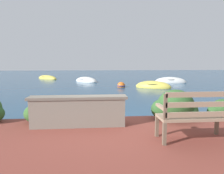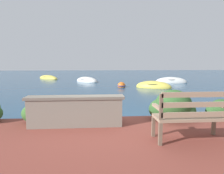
% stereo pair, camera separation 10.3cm
% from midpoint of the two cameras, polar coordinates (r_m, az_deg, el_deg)
% --- Properties ---
extents(ground_plane, '(80.00, 80.00, 0.00)m').
position_cam_midpoint_polar(ground_plane, '(5.40, -0.40, -10.73)').
color(ground_plane, navy).
extents(park_bench, '(1.29, 0.48, 0.93)m').
position_cam_midpoint_polar(park_bench, '(3.92, 22.33, -7.41)').
color(park_bench, brown).
rests_on(park_bench, patio_terrace).
extents(stone_wall, '(2.17, 0.39, 0.68)m').
position_cam_midpoint_polar(stone_wall, '(4.57, -9.72, -6.75)').
color(stone_wall, gray).
rests_on(stone_wall, patio_terrace).
extents(hedge_clump_left, '(0.91, 0.65, 0.62)m').
position_cam_midpoint_polar(hedge_clump_left, '(5.05, -19.16, -6.66)').
color(hedge_clump_left, '#38662D').
rests_on(hedge_clump_left, patio_terrace).
extents(hedge_clump_centre, '(0.88, 0.63, 0.60)m').
position_cam_midpoint_polar(hedge_clump_centre, '(4.86, -2.24, -6.88)').
color(hedge_clump_centre, '#426B33').
rests_on(hedge_clump_centre, patio_terrace).
extents(hedge_clump_right, '(1.13, 0.81, 0.77)m').
position_cam_midpoint_polar(hedge_clump_right, '(5.17, 17.47, -5.53)').
color(hedge_clump_right, '#2D5628').
rests_on(hedge_clump_right, patio_terrace).
extents(hedge_clump_far_right, '(0.73, 0.53, 0.50)m').
position_cam_midpoint_polar(hedge_clump_far_right, '(5.89, 29.10, -5.76)').
color(hedge_clump_far_right, '#2D5628').
rests_on(hedge_clump_far_right, patio_terrace).
extents(rowboat_nearest, '(2.56, 2.08, 0.81)m').
position_cam_midpoint_polar(rowboat_nearest, '(13.47, 11.97, 0.06)').
color(rowboat_nearest, '#DBC64C').
rests_on(rowboat_nearest, ground_plane).
extents(rowboat_mid, '(2.66, 1.62, 0.86)m').
position_cam_midpoint_polar(rowboat_mid, '(17.16, 16.69, 1.36)').
color(rowboat_mid, silver).
rests_on(rowboat_mid, ground_plane).
extents(rowboat_far, '(2.50, 2.69, 0.76)m').
position_cam_midpoint_polar(rowboat_far, '(17.55, -7.06, 1.70)').
color(rowboat_far, silver).
rests_on(rowboat_far, ground_plane).
extents(rowboat_outer, '(2.87, 3.14, 0.68)m').
position_cam_midpoint_polar(rowboat_outer, '(21.72, -17.61, 2.39)').
color(rowboat_outer, '#DBC64C').
rests_on(rowboat_outer, ground_plane).
extents(mooring_buoy, '(0.58, 0.58, 0.53)m').
position_cam_midpoint_polar(mooring_buoy, '(13.59, 2.94, 0.35)').
color(mooring_buoy, orange).
rests_on(mooring_buoy, ground_plane).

